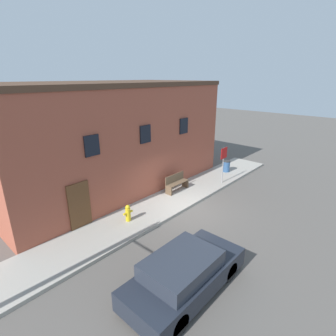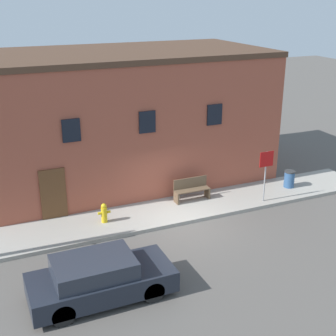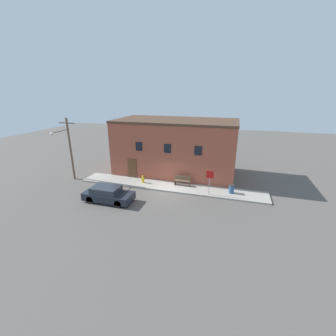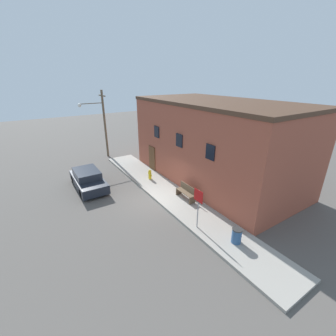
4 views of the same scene
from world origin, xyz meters
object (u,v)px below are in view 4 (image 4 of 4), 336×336
Objects in this scene: fire_hydrant at (150,174)px; parked_car at (88,179)px; bench at (186,192)px; utility_pole at (102,121)px; stop_sign at (198,202)px; trash_bin at (237,235)px.

parked_car is at bearing -107.75° from fire_hydrant.
utility_pole reaches higher than bench.
utility_pole is (-7.69, -1.05, 3.13)m from fire_hydrant.
fire_hydrant is at bearing 173.16° from stop_sign.
fire_hydrant and trash_bin have the same top height.
trash_bin is 11.09m from parked_car.
stop_sign is (6.81, -0.82, 1.17)m from fire_hydrant.
trash_bin is at bearing 23.51° from parked_car.
trash_bin is (1.96, 0.84, -1.16)m from stop_sign.
stop_sign is 14.63m from utility_pole.
bench reaches higher than trash_bin.
fire_hydrant is 0.12× the size of utility_pole.
fire_hydrant is 0.18× the size of parked_car.
trash_bin is 0.12× the size of utility_pole.
parked_car reaches higher than fire_hydrant.
utility_pole reaches higher than fire_hydrant.
fire_hydrant is 8.37m from utility_pole.
stop_sign is 0.52× the size of parked_car.
fire_hydrant is 0.51× the size of bench.
bench reaches higher than fire_hydrant.
utility_pole is at bearing 151.94° from parked_car.
parked_car reaches higher than trash_bin.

